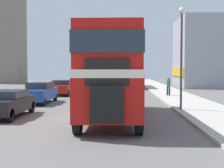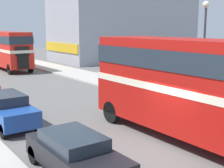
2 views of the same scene
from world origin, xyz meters
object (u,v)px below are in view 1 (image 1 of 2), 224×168
object	(u,v)px
car_parked_mid	(40,92)
pedestrian_walking	(168,85)
car_parked_near	(8,103)
car_parked_far	(63,87)
bus_distant	(125,69)
double_decker_bus	(112,68)
street_lamp	(181,43)

from	to	relation	value
car_parked_mid	pedestrian_walking	distance (m)	11.61
car_parked_near	pedestrian_walking	world-z (taller)	pedestrian_walking
car_parked_far	pedestrian_walking	size ratio (longest dim) A/B	2.75
bus_distant	car_parked_near	world-z (taller)	bus_distant
double_decker_bus	pedestrian_walking	size ratio (longest dim) A/B	6.22
car_parked_near	car_parked_far	bearing A→B (deg)	89.38
double_decker_bus	street_lamp	xyz separation A→B (m)	(3.91, 2.63, 1.47)
bus_distant	pedestrian_walking	bearing A→B (deg)	-75.48
bus_distant	car_parked_far	xyz separation A→B (m)	(-6.06, -13.02, -1.71)
pedestrian_walking	bus_distant	bearing A→B (deg)	104.52
double_decker_bus	car_parked_mid	bearing A→B (deg)	129.17
car_parked_far	pedestrian_walking	bearing A→B (deg)	-8.18
double_decker_bus	pedestrian_walking	distance (m)	13.37
car_parked_near	car_parked_mid	xyz separation A→B (m)	(-0.11, 6.53, 0.07)
car_parked_far	pedestrian_walking	world-z (taller)	pedestrian_walking
car_parked_near	car_parked_mid	distance (m)	6.54
car_parked_near	car_parked_far	size ratio (longest dim) A/B	0.94
double_decker_bus	bus_distant	xyz separation A→B (m)	(0.89, 26.89, -0.03)
car_parked_near	street_lamp	bearing A→B (deg)	15.19
double_decker_bus	street_lamp	world-z (taller)	street_lamp
double_decker_bus	car_parked_far	distance (m)	14.90
car_parked_far	street_lamp	bearing A→B (deg)	-51.08
car_parked_mid	pedestrian_walking	world-z (taller)	pedestrian_walking
bus_distant	pedestrian_walking	distance (m)	14.97
bus_distant	street_lamp	size ratio (longest dim) A/B	1.76
pedestrian_walking	car_parked_far	bearing A→B (deg)	171.82
bus_distant	car_parked_near	xyz separation A→B (m)	(-6.21, -26.77, -1.75)
double_decker_bus	bus_distant	distance (m)	26.91
double_decker_bus	street_lamp	size ratio (longest dim) A/B	1.73
double_decker_bus	bus_distant	world-z (taller)	double_decker_bus
double_decker_bus	car_parked_near	world-z (taller)	double_decker_bus
car_parked_near	car_parked_mid	world-z (taller)	car_parked_mid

